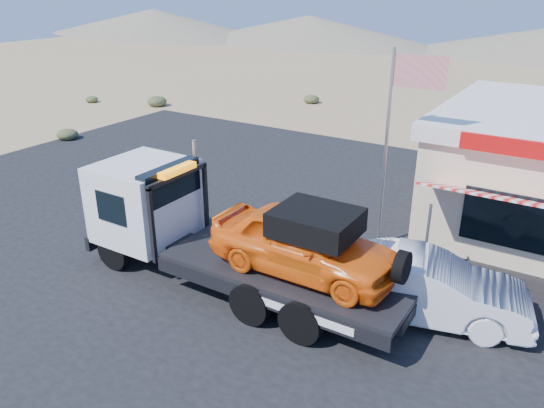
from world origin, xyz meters
name	(u,v)px	position (x,y,z in m)	size (l,w,h in m)	color
ground	(168,266)	(0.00, 0.00, 0.00)	(120.00, 120.00, 0.00)	#9F7E5A
asphalt_lot	(280,242)	(2.00, 3.00, 0.01)	(32.00, 24.00, 0.02)	black
tow_truck	(232,231)	(2.26, 0.16, 1.65)	(9.14, 2.71, 3.06)	black
white_sedan	(424,287)	(7.05, 1.43, 0.84)	(1.73, 4.96, 1.63)	silver
flagpole	(395,129)	(4.93, 4.50, 3.76)	(1.55, 0.10, 6.00)	#99999E
desert_scrub	(116,119)	(-13.85, 10.89, 0.29)	(27.56, 29.10, 0.70)	#3F4726
distant_hills	(423,34)	(-9.77, 55.14, 1.89)	(126.00, 48.00, 4.20)	#726B59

